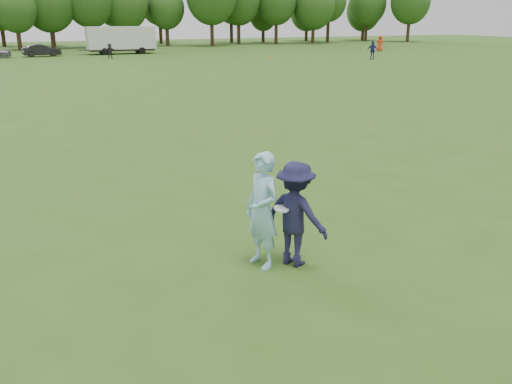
{
  "coord_description": "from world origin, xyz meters",
  "views": [
    {
      "loc": [
        -3.52,
        -8.81,
        4.35
      ],
      "look_at": [
        0.58,
        0.31,
        1.1
      ],
      "focal_mm": 38.0,
      "sensor_mm": 36.0,
      "label": 1
    }
  ],
  "objects_px": {
    "player_far_d": "(110,51)",
    "field_cone": "(269,57)",
    "player_far_c": "(380,43)",
    "player_far_b": "(372,50)",
    "cargo_trailer": "(121,39)",
    "car_f": "(42,50)",
    "defender": "(295,214)",
    "thrower": "(262,210)"
  },
  "relations": [
    {
      "from": "player_far_d",
      "to": "player_far_b",
      "type": "bearing_deg",
      "value": -38.24
    },
    {
      "from": "player_far_b",
      "to": "player_far_d",
      "type": "xyz_separation_m",
      "value": [
        -25.13,
        12.57,
        -0.14
      ]
    },
    {
      "from": "field_cone",
      "to": "player_far_b",
      "type": "bearing_deg",
      "value": -31.35
    },
    {
      "from": "defender",
      "to": "field_cone",
      "type": "xyz_separation_m",
      "value": [
        21.72,
        46.48,
        -0.82
      ]
    },
    {
      "from": "defender",
      "to": "car_f",
      "type": "bearing_deg",
      "value": -30.22
    },
    {
      "from": "player_far_d",
      "to": "cargo_trailer",
      "type": "relative_size",
      "value": 0.18
    },
    {
      "from": "player_far_b",
      "to": "player_far_c",
      "type": "distance_m",
      "value": 14.5
    },
    {
      "from": "car_f",
      "to": "player_far_d",
      "type": "bearing_deg",
      "value": -141.15
    },
    {
      "from": "player_far_d",
      "to": "field_cone",
      "type": "height_order",
      "value": "player_far_d"
    },
    {
      "from": "player_far_b",
      "to": "cargo_trailer",
      "type": "height_order",
      "value": "cargo_trailer"
    },
    {
      "from": "player_far_c",
      "to": "cargo_trailer",
      "type": "relative_size",
      "value": 0.22
    },
    {
      "from": "thrower",
      "to": "defender",
      "type": "xyz_separation_m",
      "value": [
        0.57,
        -0.19,
        -0.09
      ]
    },
    {
      "from": "player_far_c",
      "to": "field_cone",
      "type": "height_order",
      "value": "player_far_c"
    },
    {
      "from": "field_cone",
      "to": "cargo_trailer",
      "type": "xyz_separation_m",
      "value": [
        -13.17,
        13.98,
        1.63
      ]
    },
    {
      "from": "thrower",
      "to": "player_far_d",
      "type": "relative_size",
      "value": 1.34
    },
    {
      "from": "player_far_b",
      "to": "player_far_d",
      "type": "bearing_deg",
      "value": -150.15
    },
    {
      "from": "player_far_b",
      "to": "car_f",
      "type": "height_order",
      "value": "player_far_b"
    },
    {
      "from": "car_f",
      "to": "cargo_trailer",
      "type": "relative_size",
      "value": 0.46
    },
    {
      "from": "thrower",
      "to": "field_cone",
      "type": "relative_size",
      "value": 7.08
    },
    {
      "from": "defender",
      "to": "player_far_b",
      "type": "distance_m",
      "value": 51.27
    },
    {
      "from": "player_far_b",
      "to": "player_far_c",
      "type": "xyz_separation_m",
      "value": [
        9.26,
        11.15,
        0.07
      ]
    },
    {
      "from": "thrower",
      "to": "car_f",
      "type": "height_order",
      "value": "thrower"
    },
    {
      "from": "field_cone",
      "to": "player_far_c",
      "type": "bearing_deg",
      "value": 16.31
    },
    {
      "from": "field_cone",
      "to": "cargo_trailer",
      "type": "height_order",
      "value": "cargo_trailer"
    },
    {
      "from": "defender",
      "to": "car_f",
      "type": "height_order",
      "value": "defender"
    },
    {
      "from": "thrower",
      "to": "player_far_b",
      "type": "bearing_deg",
      "value": 129.48
    },
    {
      "from": "player_far_d",
      "to": "field_cone",
      "type": "distance_m",
      "value": 17.21
    },
    {
      "from": "defender",
      "to": "player_far_b",
      "type": "xyz_separation_m",
      "value": [
        31.08,
        40.78,
        -0.03
      ]
    },
    {
      "from": "thrower",
      "to": "cargo_trailer",
      "type": "height_order",
      "value": "cargo_trailer"
    },
    {
      "from": "car_f",
      "to": "player_far_b",
      "type": "bearing_deg",
      "value": -127.85
    },
    {
      "from": "player_far_c",
      "to": "car_f",
      "type": "relative_size",
      "value": 0.49
    },
    {
      "from": "player_far_b",
      "to": "car_f",
      "type": "bearing_deg",
      "value": -154.44
    },
    {
      "from": "thrower",
      "to": "player_far_c",
      "type": "xyz_separation_m",
      "value": [
        40.91,
        51.75,
        -0.05
      ]
    },
    {
      "from": "player_far_b",
      "to": "field_cone",
      "type": "relative_size",
      "value": 6.24
    },
    {
      "from": "defender",
      "to": "car_f",
      "type": "relative_size",
      "value": 0.47
    },
    {
      "from": "thrower",
      "to": "player_far_b",
      "type": "xyz_separation_m",
      "value": [
        31.65,
        40.59,
        -0.12
      ]
    },
    {
      "from": "player_far_c",
      "to": "field_cone",
      "type": "bearing_deg",
      "value": 53.79
    },
    {
      "from": "player_far_c",
      "to": "car_f",
      "type": "xyz_separation_m",
      "value": [
        -40.94,
        7.77,
        -0.33
      ]
    },
    {
      "from": "cargo_trailer",
      "to": "player_far_c",
      "type": "bearing_deg",
      "value": -15.02
    },
    {
      "from": "field_cone",
      "to": "cargo_trailer",
      "type": "distance_m",
      "value": 19.27
    },
    {
      "from": "defender",
      "to": "player_far_b",
      "type": "relative_size",
      "value": 1.03
    },
    {
      "from": "car_f",
      "to": "cargo_trailer",
      "type": "height_order",
      "value": "cargo_trailer"
    }
  ]
}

